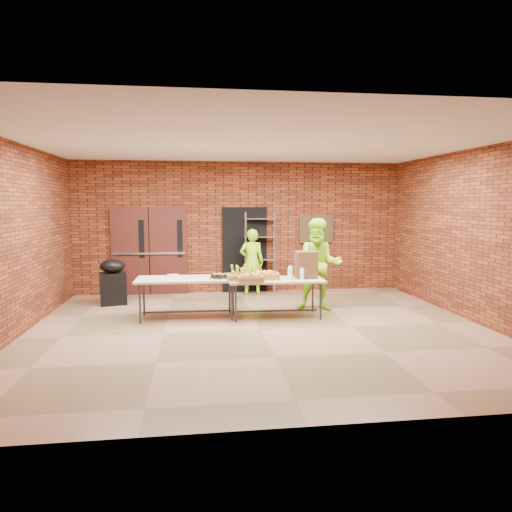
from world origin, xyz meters
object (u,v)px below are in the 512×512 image
(wire_rack, at_px, (260,253))
(volunteer_woman, at_px, (252,262))
(coffee_dispenser, at_px, (306,265))
(volunteer_man, at_px, (319,265))
(table_left, at_px, (187,281))
(table_right, at_px, (276,282))
(covered_grill, at_px, (113,282))

(wire_rack, bearing_deg, volunteer_woman, -123.53)
(coffee_dispenser, bearing_deg, volunteer_woman, 110.18)
(wire_rack, bearing_deg, coffee_dispenser, -64.13)
(volunteer_woman, xyz_separation_m, volunteer_man, (1.18, -1.79, 0.15))
(coffee_dispenser, xyz_separation_m, volunteer_man, (0.38, 0.38, -0.06))
(table_left, xyz_separation_m, volunteer_woman, (1.51, 2.12, 0.08))
(table_left, bearing_deg, volunteer_man, 8.48)
(wire_rack, distance_m, volunteer_man, 2.22)
(wire_rack, height_order, volunteer_man, wire_rack)
(table_right, xyz_separation_m, coffee_dispenser, (0.60, 0.08, 0.32))
(coffee_dispenser, height_order, covered_grill, coffee_dispenser)
(covered_grill, height_order, volunteer_man, volunteer_man)
(wire_rack, height_order, coffee_dispenser, wire_rack)
(table_left, distance_m, volunteer_man, 2.71)
(table_right, height_order, coffee_dispenser, coffee_dispenser)
(table_left, bearing_deg, table_right, -3.02)
(coffee_dispenser, bearing_deg, covered_grill, 159.07)
(coffee_dispenser, distance_m, volunteer_man, 0.54)
(table_right, distance_m, covered_grill, 3.68)
(volunteer_woman, height_order, volunteer_man, volunteer_man)
(wire_rack, relative_size, table_left, 1.04)
(covered_grill, bearing_deg, table_left, -54.33)
(wire_rack, distance_m, covered_grill, 3.51)
(wire_rack, height_order, table_right, wire_rack)
(table_left, bearing_deg, volunteer_woman, 56.11)
(table_right, bearing_deg, covered_grill, 156.18)
(wire_rack, xyz_separation_m, table_right, (-0.03, -2.47, -0.31))
(wire_rack, relative_size, covered_grill, 2.01)
(table_left, distance_m, table_right, 1.71)
(wire_rack, distance_m, table_right, 2.49)
(coffee_dispenser, xyz_separation_m, covered_grill, (-3.92, 1.50, -0.51))
(table_right, height_order, volunteer_man, volunteer_man)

